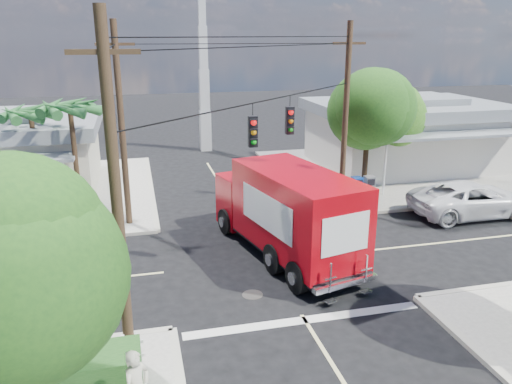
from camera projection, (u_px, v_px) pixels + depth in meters
name	position (u px, v px, depth m)	size (l,w,h in m)	color
ground	(268.00, 261.00, 19.28)	(120.00, 120.00, 0.00)	black
sidewalk_ne	(388.00, 171.00, 31.81)	(14.12, 14.12, 0.14)	gray
sidewalk_nw	(21.00, 196.00, 26.86)	(14.12, 14.12, 0.14)	gray
road_markings	(279.00, 278.00, 17.91)	(32.00, 32.00, 0.01)	beige
building_ne	(406.00, 132.00, 32.51)	(11.80, 10.20, 4.50)	silver
radio_tower	(204.00, 74.00, 36.23)	(0.80, 0.80, 17.00)	silver
tree_sw_front	(17.00, 258.00, 9.40)	(3.88, 3.78, 6.03)	#422D1C
tree_ne_front	(369.00, 108.00, 25.75)	(4.21, 4.14, 6.66)	#422D1C
tree_ne_back	(393.00, 111.00, 28.55)	(3.77, 3.66, 5.82)	#422D1C
palm_nw_front	(70.00, 110.00, 23.01)	(3.01, 3.08, 5.59)	#422D1C
palm_nw_back	(31.00, 115.00, 24.05)	(3.01, 3.08, 5.19)	#422D1C
utility_poles	(218.00, 136.00, 19.00)	(12.00, 10.68, 9.00)	#473321
picket_fence	(19.00, 365.00, 12.11)	(5.94, 0.06, 1.00)	silver
vending_boxes	(357.00, 187.00, 26.29)	(1.90, 0.50, 1.10)	#AD1A14
delivery_truck	(286.00, 212.00, 19.31)	(4.28, 8.61, 3.59)	black
parked_car	(472.00, 199.00, 23.96)	(2.74, 5.94, 1.65)	silver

